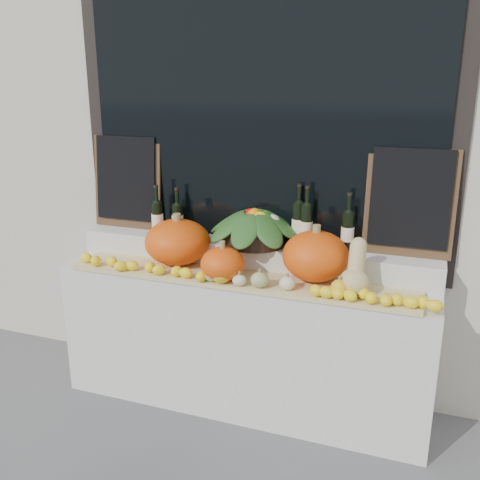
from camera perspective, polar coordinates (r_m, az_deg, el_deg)
name	(u,v)px	position (r m, az deg, el deg)	size (l,w,h in m)	color
storefront_facade	(281,43)	(3.76, 4.37, 20.17)	(7.00, 0.94, 4.50)	beige
display_sill	(244,339)	(3.45, 0.43, -10.51)	(2.30, 0.55, 0.88)	silver
rear_tier	(252,254)	(3.38, 1.29, -1.55)	(2.30, 0.25, 0.16)	silver
straw_bedding	(237,279)	(3.16, -0.31, -4.20)	(2.10, 0.32, 0.03)	tan
pumpkin_left	(178,242)	(3.37, -6.67, -0.20)	(0.41, 0.41, 0.28)	#F0530C
pumpkin_right	(315,256)	(3.10, 8.06, -1.70)	(0.38, 0.38, 0.29)	#F0530C
pumpkin_center	(223,264)	(3.09, -1.87, -2.55)	(0.26, 0.26, 0.19)	#F0530C
butternut_squash	(355,273)	(2.95, 12.21, -3.41)	(0.16, 0.22, 0.30)	tan
decorative_gourds	(253,278)	(3.00, 1.43, -4.08)	(0.82, 0.14, 0.15)	#417121
lemon_heap	(231,278)	(3.05, -1.02, -4.13)	(2.20, 0.16, 0.06)	yellow
produce_bowl	(254,226)	(3.31, 1.56, 1.48)	(0.62, 0.62, 0.24)	black
wine_bottle_far_left	(157,218)	(3.54, -8.81, 2.36)	(0.08, 0.08, 0.33)	black
wine_bottle_near_left	(178,219)	(3.53, -6.67, 2.26)	(0.08, 0.08, 0.31)	black
wine_bottle_tall	(299,223)	(3.29, 6.27, 1.79)	(0.08, 0.08, 0.38)	black
wine_bottle_near_right	(306,225)	(3.24, 7.09, 1.56)	(0.08, 0.08, 0.38)	black
wine_bottle_far_right	(348,231)	(3.20, 11.40, 0.93)	(0.08, 0.08, 0.36)	black
chalkboard_left	(127,181)	(3.72, -12.00, 6.22)	(0.50, 0.08, 0.62)	#4C331E
chalkboard_right	(410,201)	(3.18, 17.69, 3.99)	(0.50, 0.08, 0.62)	#4C331E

